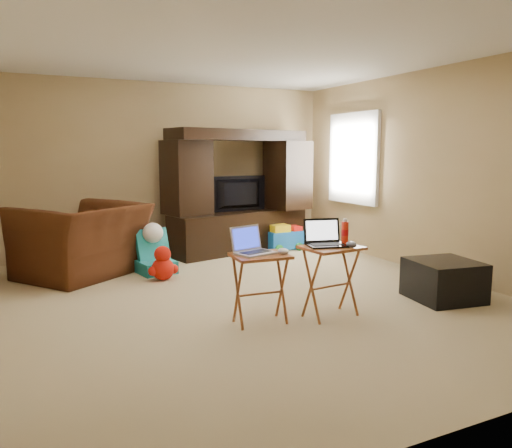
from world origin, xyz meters
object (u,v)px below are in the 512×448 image
tray_table_left (260,289)px  water_bottle (345,232)px  mouse_left (283,251)px  recliner (83,240)px  laptop_left (256,241)px  plush_toy (163,263)px  ottoman (444,280)px  child_rocker (156,252)px  entertainment_center (240,191)px  push_toy (285,237)px  mouse_right (352,244)px  laptop_right (327,233)px  tray_table_right (331,282)px  television (241,194)px

tray_table_left → water_bottle: size_ratio=3.07×
water_bottle → mouse_left: bearing=-177.3°
recliner → laptop_left: (1.15, -2.43, 0.30)m
water_bottle → plush_toy: bearing=123.3°
ottoman → child_rocker: bearing=134.7°
entertainment_center → mouse_left: 3.27m
laptop_left → mouse_left: size_ratio=2.58×
child_rocker → ottoman: 3.35m
push_toy → mouse_right: mouse_right is taller
push_toy → water_bottle: bearing=-109.3°
plush_toy → tray_table_left: 1.87m
laptop_right → mouse_left: (-0.43, 0.03, -0.13)m
tray_table_left → mouse_right: mouse_right is taller
ottoman → plush_toy: bearing=139.6°
plush_toy → child_rocker: bearing=87.6°
push_toy → recliner: bearing=-174.2°
child_rocker → tray_table_left: (0.35, -2.19, 0.03)m
tray_table_right → ottoman: bearing=-8.3°
recliner → ottoman: bearing=104.5°
tray_table_right → mouse_left: mouse_left is taller
television → recliner: 2.44m
tray_table_right → laptop_left: size_ratio=2.03×
entertainment_center → laptop_right: entertainment_center is taller
plush_toy → laptop_left: size_ratio=1.28×
recliner → child_rocker: bearing=126.0°
child_rocker → entertainment_center: bearing=19.0°
recliner → entertainment_center: bearing=158.2°
push_toy → tray_table_left: (-1.81, -2.81, 0.11)m
laptop_right → tray_table_left: bearing=-175.5°
entertainment_center → child_rocker: 1.85m
entertainment_center → laptop_right: 3.19m
tray_table_left → laptop_left: bearing=139.5°
tray_table_left → television: bearing=73.3°
entertainment_center → laptop_right: size_ratio=6.48×
entertainment_center → tray_table_right: (-0.50, -3.16, -0.58)m
television → laptop_right: (-0.54, -3.10, -0.10)m
entertainment_center → child_rocker: size_ratio=4.04×
recliner → water_bottle: size_ratio=6.65×
tray_table_right → child_rocker: bearing=108.3°
ottoman → tray_table_right: size_ratio=0.96×
tray_table_right → laptop_right: (-0.04, 0.02, 0.45)m
child_rocker → ottoman: (2.35, -2.38, -0.07)m
tray_table_right → laptop_right: bearing=148.1°
child_rocker → laptop_right: size_ratio=1.61×
tray_table_left → mouse_left: size_ratio=4.92×
laptop_right → recliner: bearing=138.6°
entertainment_center → child_rocker: entertainment_center is taller
television → child_rocker: 1.82m
plush_toy → water_bottle: 2.31m
child_rocker → tray_table_left: 2.22m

